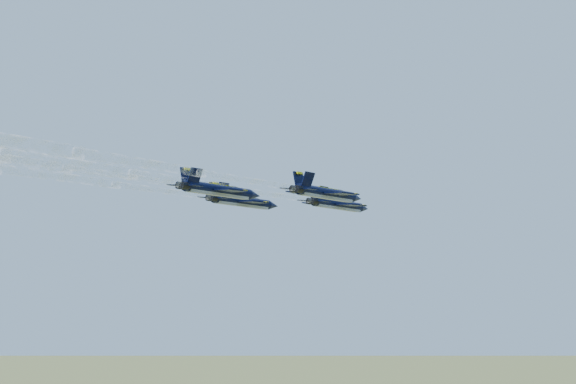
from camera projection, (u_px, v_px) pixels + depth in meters
The scene contains 4 objects.
jet_lead at pixel (339, 205), 124.98m from camera, with size 11.37×15.08×3.24m.
jet_left at pixel (243, 202), 120.48m from camera, with size 11.37×15.08×3.24m.
jet_right at pixel (327, 194), 109.64m from camera, with size 11.37×15.08×3.24m.
jet_slot at pixel (220, 191), 105.95m from camera, with size 11.37×15.08×3.24m.
Camera 1 is at (61.05, -101.37, 88.77)m, focal length 50.00 mm.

